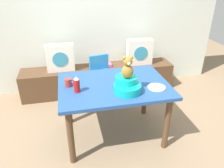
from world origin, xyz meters
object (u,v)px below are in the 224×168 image
(teddy_bear, at_px, (128,68))
(ketchup_bottle, at_px, (77,85))
(pillow_floral_right, at_px, (140,52))
(highchair, at_px, (102,74))
(dining_table, at_px, (114,92))
(infant_seat_teal, at_px, (127,85))
(coffee_mug, at_px, (68,83))
(pillow_floral_left, at_px, (60,58))
(dinner_plate_near, at_px, (157,87))
(book_stack, at_px, (106,65))

(teddy_bear, bearing_deg, ketchup_bottle, 169.25)
(teddy_bear, bearing_deg, pillow_floral_right, 65.82)
(highchair, height_order, ketchup_bottle, ketchup_bottle)
(dining_table, relative_size, infant_seat_teal, 3.89)
(infant_seat_teal, height_order, coffee_mug, infant_seat_teal)
(infant_seat_teal, bearing_deg, pillow_floral_right, 65.81)
(pillow_floral_left, distance_m, dinner_plate_near, 1.75)
(pillow_floral_right, xyz_separation_m, dinner_plate_near, (-0.27, -1.38, 0.07))
(highchair, height_order, teddy_bear, teddy_bear)
(pillow_floral_left, bearing_deg, ketchup_bottle, -81.78)
(pillow_floral_right, distance_m, dining_table, 1.39)
(pillow_floral_left, distance_m, coffee_mug, 1.14)
(pillow_floral_left, height_order, pillow_floral_right, same)
(pillow_floral_left, height_order, book_stack, pillow_floral_left)
(book_stack, bearing_deg, dinner_plate_near, -76.87)
(book_stack, xyz_separation_m, dinner_plate_near, (0.33, -1.40, 0.26))
(highchair, xyz_separation_m, teddy_bear, (0.12, -0.97, 0.50))
(pillow_floral_right, xyz_separation_m, infant_seat_teal, (-0.62, -1.38, 0.13))
(book_stack, bearing_deg, ketchup_bottle, -113.26)
(ketchup_bottle, bearing_deg, pillow_floral_left, 98.22)
(dinner_plate_near, bearing_deg, pillow_floral_right, 78.99)
(ketchup_bottle, xyz_separation_m, coffee_mug, (-0.09, 0.15, -0.04))
(dining_table, bearing_deg, infant_seat_teal, -62.34)
(ketchup_bottle, height_order, coffee_mug, ketchup_bottle)
(pillow_floral_right, height_order, dinner_plate_near, pillow_floral_right)
(pillow_floral_left, bearing_deg, dinner_plate_near, -52.21)
(highchair, height_order, dinner_plate_near, highchair)
(pillow_floral_right, relative_size, coffee_mug, 3.67)
(book_stack, height_order, ketchup_bottle, ketchup_bottle)
(teddy_bear, relative_size, coffee_mug, 2.08)
(highchair, distance_m, dinner_plate_near, 1.10)
(coffee_mug, relative_size, dinner_plate_near, 0.60)
(pillow_floral_left, xyz_separation_m, teddy_bear, (0.72, -1.38, 0.34))
(dining_table, bearing_deg, teddy_bear, -62.40)
(pillow_floral_right, bearing_deg, dinner_plate_near, -101.01)
(book_stack, relative_size, teddy_bear, 0.80)
(dining_table, height_order, coffee_mug, coffee_mug)
(highchair, bearing_deg, dining_table, -89.00)
(book_stack, distance_m, dinner_plate_near, 1.47)
(pillow_floral_left, relative_size, book_stack, 2.20)
(coffee_mug, bearing_deg, ketchup_bottle, -60.34)
(book_stack, distance_m, ketchup_bottle, 1.46)
(book_stack, height_order, teddy_bear, teddy_bear)
(pillow_floral_right, xyz_separation_m, ketchup_bottle, (-1.16, -1.28, 0.15))
(pillow_floral_left, relative_size, infant_seat_teal, 1.33)
(book_stack, height_order, dinner_plate_near, dinner_plate_near)
(pillow_floral_left, xyz_separation_m, coffee_mug, (0.10, -1.13, 0.11))
(dinner_plate_near, bearing_deg, pillow_floral_left, 127.79)
(pillow_floral_left, bearing_deg, teddy_bear, -62.48)
(infant_seat_teal, relative_size, dinner_plate_near, 1.65)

